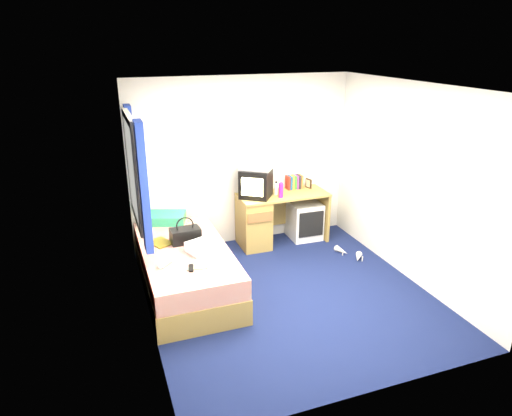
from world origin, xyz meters
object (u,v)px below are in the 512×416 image
object	(u,v)px
vcr	(256,166)
picture_frame	(309,183)
bed	(186,268)
aerosol_can	(276,189)
colour_swatch_fan	(197,268)
remote_control	(191,268)
crt_tv	(256,183)
water_bottle	(166,262)
magazine	(161,243)
handbag	(185,235)
pink_water_bottle	(281,191)
storage_cube	(304,220)
pillow	(164,218)
white_heels	(350,254)
towel	(203,247)
desk	(265,218)

from	to	relation	value
vcr	picture_frame	world-z (taller)	vcr
bed	aerosol_can	world-z (taller)	aerosol_can
colour_swatch_fan	remote_control	xyz separation A→B (m)	(-0.06, 0.02, 0.00)
crt_tv	water_bottle	bearing A→B (deg)	-104.48
aerosol_can	magazine	bearing A→B (deg)	-160.19
handbag	pink_water_bottle	bearing A→B (deg)	17.59
aerosol_can	bed	bearing A→B (deg)	-150.35
handbag	colour_swatch_fan	size ratio (longest dim) A/B	1.66
vcr	aerosol_can	bearing A→B (deg)	31.50
pink_water_bottle	remote_control	distance (m)	2.04
storage_cube	aerosol_can	bearing A→B (deg)	-174.96
water_bottle	colour_swatch_fan	world-z (taller)	water_bottle
aerosol_can	water_bottle	world-z (taller)	aerosol_can
picture_frame	handbag	xyz separation A→B (m)	(-2.04, -0.84, -0.18)
vcr	handbag	size ratio (longest dim) A/B	1.18
pink_water_bottle	colour_swatch_fan	distance (m)	2.00
bed	aerosol_can	xyz separation A→B (m)	(1.51, 0.86, 0.57)
pillow	white_heels	bearing A→B (deg)	-18.81
storage_cube	vcr	world-z (taller)	vcr
vcr	colour_swatch_fan	distance (m)	1.97
picture_frame	towel	size ratio (longest dim) A/B	0.42
towel	colour_swatch_fan	xyz separation A→B (m)	(-0.16, -0.40, -0.05)
pillow	handbag	bearing A→B (deg)	-79.33
handbag	white_heels	bearing A→B (deg)	-5.76
crt_tv	remote_control	bearing A→B (deg)	-95.69
bed	pillow	world-z (taller)	pillow
white_heels	pink_water_bottle	bearing A→B (deg)	139.65
crt_tv	colour_swatch_fan	xyz separation A→B (m)	(-1.19, -1.43, -0.41)
pink_water_bottle	handbag	bearing A→B (deg)	-158.91
bed	vcr	distance (m)	1.76
desk	white_heels	size ratio (longest dim) A/B	2.64
pink_water_bottle	white_heels	size ratio (longest dim) A/B	0.41
towel	remote_control	world-z (taller)	towel
vcr	picture_frame	distance (m)	0.96
storage_cube	handbag	world-z (taller)	handbag
pink_water_bottle	desk	bearing A→B (deg)	140.99
pillow	magazine	size ratio (longest dim) A/B	1.95
towel	storage_cube	bearing A→B (deg)	30.07
bed	desk	bearing A→B (deg)	33.14
colour_swatch_fan	desk	bearing A→B (deg)	47.39
picture_frame	storage_cube	bearing A→B (deg)	-147.11
magazine	white_heels	xyz separation A→B (m)	(2.55, -0.16, -0.51)
desk	towel	distance (m)	1.56
vcr	magazine	bearing A→B (deg)	-120.29
handbag	remote_control	bearing A→B (deg)	-100.52
picture_frame	aerosol_can	size ratio (longest dim) A/B	0.79
towel	remote_control	xyz separation A→B (m)	(-0.22, -0.38, -0.05)
crt_tv	picture_frame	size ratio (longest dim) A/B	3.90
pillow	aerosol_can	distance (m)	1.62
handbag	remote_control	size ratio (longest dim) A/B	2.29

